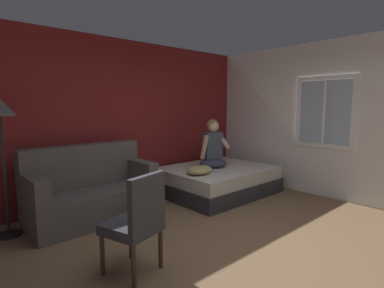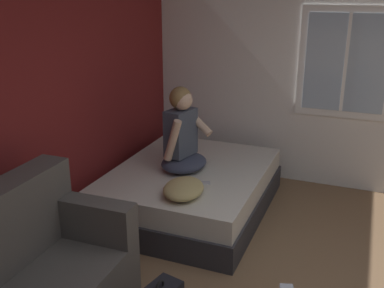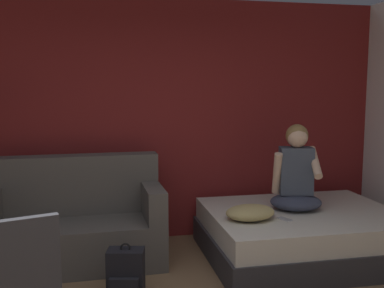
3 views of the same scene
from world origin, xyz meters
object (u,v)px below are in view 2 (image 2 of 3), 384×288
bed (191,190)px  throw_pillow (184,189)px  person_seated (182,137)px  cell_phone (203,183)px

bed → throw_pillow: 0.73m
bed → person_seated: size_ratio=2.23×
throw_pillow → cell_phone: throw_pillow is taller
bed → person_seated: 0.61m
person_seated → throw_pillow: (-0.58, -0.26, -0.29)m
bed → throw_pillow: (-0.63, -0.19, 0.31)m
person_seated → cell_phone: bearing=-128.4°
person_seated → cell_phone: (-0.25, -0.32, -0.35)m
bed → throw_pillow: bearing=-163.6°
person_seated → bed: bearing=-52.7°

